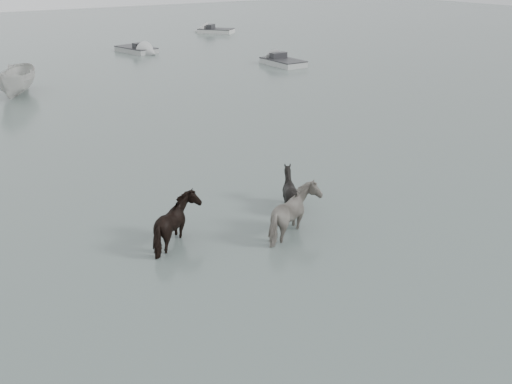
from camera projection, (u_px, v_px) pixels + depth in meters
ground at (273, 236)px, 14.60m from camera, size 140.00×140.00×0.00m
pony_pinto at (294, 207)px, 14.38m from camera, size 2.04×1.64×1.57m
pony_dark at (178, 217)px, 13.92m from camera, size 1.76×1.86×1.49m
pony_black at (290, 182)px, 16.16m from camera, size 1.58×1.49×1.42m
boat_small at (16, 80)px, 29.10m from camera, size 3.30×4.33×1.58m
skiff_port at (283, 59)px, 37.18m from camera, size 1.69×4.42×0.75m
skiff_mid at (136, 47)px, 42.20m from camera, size 2.61×4.91×0.75m
skiff_star at (216, 29)px, 52.74m from camera, size 4.05×4.34×0.75m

